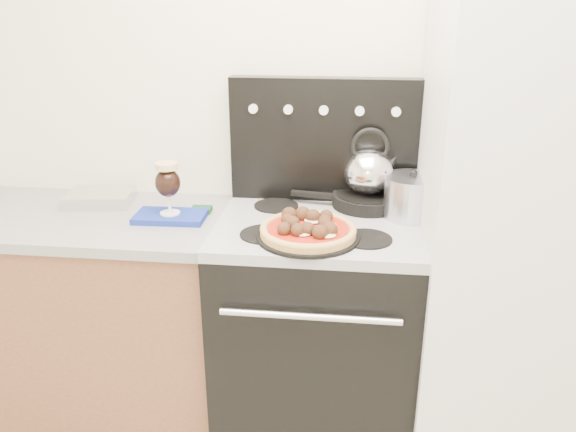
# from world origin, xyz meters

# --- Properties ---
(room_shell) EXTENTS (3.52, 3.01, 2.52)m
(room_shell) POSITION_xyz_m (0.00, 0.29, 1.25)
(room_shell) COLOR beige
(room_shell) RESTS_ON ground
(base_cabinet) EXTENTS (1.45, 0.60, 0.86)m
(base_cabinet) POSITION_xyz_m (-1.02, 1.20, 0.43)
(base_cabinet) COLOR brown
(base_cabinet) RESTS_ON ground
(countertop) EXTENTS (1.48, 0.63, 0.04)m
(countertop) POSITION_xyz_m (-1.02, 1.20, 0.88)
(countertop) COLOR gray
(countertop) RESTS_ON base_cabinet
(stove_body) EXTENTS (0.76, 0.65, 0.88)m
(stove_body) POSITION_xyz_m (0.08, 1.18, 0.44)
(stove_body) COLOR black
(stove_body) RESTS_ON ground
(cooktop) EXTENTS (0.76, 0.65, 0.04)m
(cooktop) POSITION_xyz_m (0.08, 1.18, 0.90)
(cooktop) COLOR #ADADB2
(cooktop) RESTS_ON stove_body
(backguard) EXTENTS (0.76, 0.08, 0.50)m
(backguard) POSITION_xyz_m (0.08, 1.45, 1.17)
(backguard) COLOR black
(backguard) RESTS_ON cooktop
(fridge) EXTENTS (0.64, 0.68, 1.90)m
(fridge) POSITION_xyz_m (0.78, 1.15, 0.95)
(fridge) COLOR silver
(fridge) RESTS_ON ground
(foil_sheet) EXTENTS (0.29, 0.23, 0.05)m
(foil_sheet) POSITION_xyz_m (-0.85, 1.32, 0.93)
(foil_sheet) COLOR white
(foil_sheet) RESTS_ON countertop
(oven_mitt) EXTENTS (0.28, 0.17, 0.02)m
(oven_mitt) POSITION_xyz_m (-0.50, 1.18, 0.91)
(oven_mitt) COLOR #182C98
(oven_mitt) RESTS_ON countertop
(beer_glass) EXTENTS (0.11, 0.11, 0.21)m
(beer_glass) POSITION_xyz_m (-0.50, 1.18, 1.03)
(beer_glass) COLOR black
(beer_glass) RESTS_ON oven_mitt
(pizza_pan) EXTENTS (0.43, 0.43, 0.01)m
(pizza_pan) POSITION_xyz_m (0.05, 1.02, 0.93)
(pizza_pan) COLOR black
(pizza_pan) RESTS_ON cooktop
(pizza) EXTENTS (0.37, 0.37, 0.05)m
(pizza) POSITION_xyz_m (0.05, 1.02, 0.96)
(pizza) COLOR #DDAF56
(pizza) RESTS_ON pizza_pan
(skillet) EXTENTS (0.33, 0.33, 0.05)m
(skillet) POSITION_xyz_m (0.27, 1.37, 0.95)
(skillet) COLOR black
(skillet) RESTS_ON cooktop
(tea_kettle) EXTENTS (0.24, 0.24, 0.23)m
(tea_kettle) POSITION_xyz_m (0.27, 1.37, 1.08)
(tea_kettle) COLOR silver
(tea_kettle) RESTS_ON skillet
(stock_pot) EXTENTS (0.26, 0.26, 0.15)m
(stock_pot) POSITION_xyz_m (0.43, 1.27, 1.00)
(stock_pot) COLOR silver
(stock_pot) RESTS_ON cooktop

